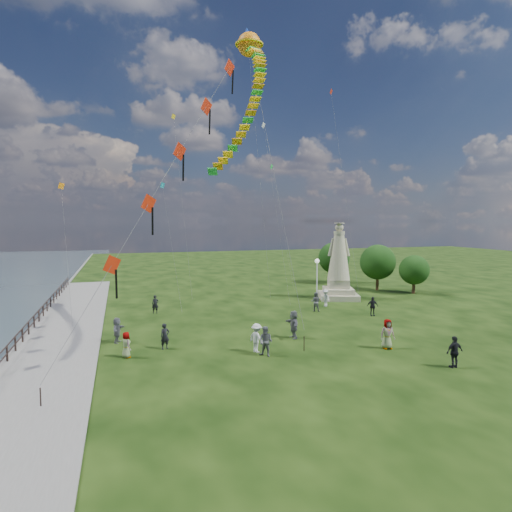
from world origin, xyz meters
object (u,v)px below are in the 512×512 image
object	(u,v)px
person_3	(455,352)
person_11	(294,324)
person_5	(117,330)
person_7	(316,302)
person_6	(155,304)
person_1	(266,342)
person_8	(325,298)
person_9	(372,306)
serpent_kite	(249,47)
person_0	(165,336)
person_10	(126,345)
person_4	(387,334)
lamppost	(317,272)
statue	(339,270)
person_2	(257,338)

from	to	relation	value
person_3	person_11	distance (m)	10.12
person_5	person_7	world-z (taller)	person_7
person_5	person_6	size ratio (longest dim) A/B	1.06
person_1	person_8	size ratio (longest dim) A/B	1.11
person_5	person_9	distance (m)	20.50
person_3	person_6	bearing A→B (deg)	-53.90
person_8	serpent_kite	bearing A→B (deg)	-85.75
person_0	person_10	xyz separation A→B (m)	(-2.33, -1.05, -0.04)
person_3	person_8	bearing A→B (deg)	-94.28
serpent_kite	person_4	bearing A→B (deg)	-58.09
person_4	person_5	bearing A→B (deg)	166.99
lamppost	person_8	size ratio (longest dim) A/B	2.80
statue	serpent_kite	bearing A→B (deg)	-129.76
person_1	person_5	bearing A→B (deg)	-167.74
person_1	person_4	size ratio (longest dim) A/B	0.95
person_3	person_9	bearing A→B (deg)	-104.27
person_2	person_6	world-z (taller)	person_2
person_0	person_6	bearing A→B (deg)	71.68
person_10	person_5	bearing A→B (deg)	-16.39
statue	person_5	world-z (taller)	statue
person_4	person_1	bearing A→B (deg)	-177.37
person_3	serpent_kite	size ratio (longest dim) A/B	0.08
person_11	person_3	bearing A→B (deg)	38.24
lamppost	person_11	bearing A→B (deg)	-123.72
person_5	person_7	bearing A→B (deg)	-53.92
lamppost	person_0	distance (m)	17.69
person_2	person_7	size ratio (longest dim) A/B	1.04
person_10	person_11	world-z (taller)	person_11
person_1	person_2	size ratio (longest dim) A/B	1.00
person_3	person_7	world-z (taller)	person_3
person_2	person_9	size ratio (longest dim) A/B	1.09
statue	person_7	world-z (taller)	statue
lamppost	person_2	distance (m)	15.29
lamppost	person_7	xyz separation A→B (m)	(-1.05, -1.95, -2.38)
statue	person_7	xyz separation A→B (m)	(-4.96, -4.97, -2.10)
person_5	person_11	bearing A→B (deg)	-82.95
lamppost	person_7	world-z (taller)	lamppost
person_5	person_10	distance (m)	3.46
person_5	person_11	xyz separation A→B (m)	(11.42, -2.53, 0.11)
person_11	serpent_kite	xyz separation A→B (m)	(-1.39, 5.69, 20.16)
person_0	person_11	world-z (taller)	person_11
person_1	person_10	size ratio (longest dim) A/B	1.16
person_10	person_2	bearing A→B (deg)	-124.71
person_4	person_10	bearing A→B (deg)	177.79
person_1	person_7	size ratio (longest dim) A/B	1.05
lamppost	person_4	world-z (taller)	lamppost
person_6	person_11	world-z (taller)	person_11
person_0	person_8	distance (m)	18.04
person_3	person_8	distance (m)	17.30
person_8	person_10	size ratio (longest dim) A/B	1.05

